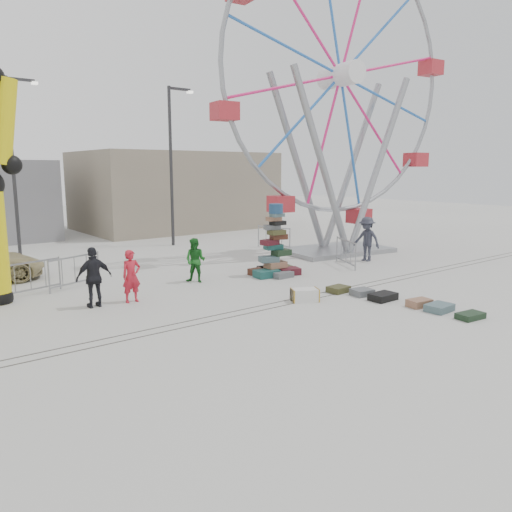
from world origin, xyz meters
TOP-DOWN VIEW (x-y plane):
  - ground at (0.00, 0.00)m, footprint 90.00×90.00m
  - track_line_near at (0.00, 0.60)m, footprint 40.00×0.04m
  - track_line_far at (0.00, 1.00)m, footprint 40.00×0.04m
  - building_right at (7.00, 20.00)m, footprint 12.00×8.00m
  - lamp_post_right at (3.09, 13.00)m, footprint 1.41×0.25m
  - lamp_post_left at (-3.91, 15.00)m, footprint 1.41×0.25m
  - suitcase_tower at (2.41, 4.05)m, footprint 1.96×1.65m
  - ferris_wheel at (8.06, 6.23)m, footprint 12.28×3.63m
  - steamer_trunk at (0.69, 0.59)m, footprint 0.93×0.78m
  - row_case_0 at (2.32, 0.73)m, footprint 0.71×0.55m
  - row_case_1 at (2.60, -0.01)m, footprint 0.71×0.63m
  - row_case_2 at (2.65, -0.78)m, footprint 0.85×0.55m
  - row_case_3 at (2.89, -1.89)m, footprint 0.75×0.54m
  - row_case_4 at (2.93, -2.51)m, footprint 0.79×0.59m
  - row_case_5 at (2.94, -3.42)m, footprint 0.82×0.53m
  - barricade_dummy_b at (-5.62, 6.43)m, footprint 1.96×0.60m
  - barricade_dummy_c at (-4.18, 6.59)m, footprint 1.90×0.81m
  - barricade_wheel_front at (5.86, 3.62)m, footprint 0.96×1.84m
  - barricade_wheel_back at (6.49, 8.99)m, footprint 0.51×1.98m
  - pedestrian_red at (-3.44, 3.70)m, footprint 0.58×0.38m
  - pedestrian_green at (-0.57, 4.81)m, footprint 0.92×0.96m
  - pedestrian_black at (-4.52, 3.83)m, footprint 1.03×0.43m
  - pedestrian_grey at (7.40, 3.83)m, footprint 0.88×1.33m

SIDE VIEW (x-z plane):
  - ground at x=0.00m, z-range 0.00..0.00m
  - track_line_near at x=0.00m, z-range 0.00..0.01m
  - track_line_far at x=0.00m, z-range 0.00..0.01m
  - row_case_5 at x=2.94m, z-range 0.00..0.16m
  - row_case_0 at x=2.32m, z-range 0.00..0.20m
  - row_case_4 at x=2.93m, z-range 0.00..0.21m
  - row_case_1 at x=2.60m, z-range 0.00..0.21m
  - row_case_2 at x=2.65m, z-range 0.00..0.22m
  - row_case_3 at x=2.89m, z-range 0.00..0.22m
  - steamer_trunk at x=0.69m, z-range 0.00..0.38m
  - barricade_dummy_b at x=-5.62m, z-range 0.00..1.10m
  - barricade_dummy_c at x=-4.18m, z-range 0.00..1.10m
  - barricade_wheel_front at x=5.86m, z-range 0.00..1.10m
  - barricade_wheel_back at x=6.49m, z-range 0.00..1.10m
  - suitcase_tower at x=2.41m, z-range -0.59..2.08m
  - pedestrian_green at x=-0.57m, z-range 0.00..1.56m
  - pedestrian_red at x=-3.44m, z-range 0.00..1.58m
  - pedestrian_black at x=-4.52m, z-range 0.00..1.75m
  - pedestrian_grey at x=7.40m, z-range 0.00..1.91m
  - building_right at x=7.00m, z-range 0.00..5.00m
  - lamp_post_right at x=3.09m, z-range 0.48..8.48m
  - lamp_post_left at x=-3.91m, z-range 0.48..8.48m
  - ferris_wheel at x=8.06m, z-range -0.11..14.22m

